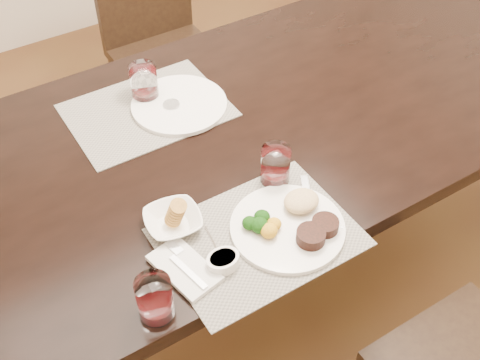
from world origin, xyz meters
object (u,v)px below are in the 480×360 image
dinner_plate (293,223)px  far_plate (179,104)px  steak_knife (328,216)px  cracker_bowl (173,220)px  chair_far (158,36)px  wine_glass_near (275,167)px

dinner_plate → far_plate: (-0.01, 0.57, -0.01)m
steak_knife → cracker_bowl: size_ratio=1.47×
chair_far → steak_knife: bearing=-97.5°
cracker_bowl → wine_glass_near: size_ratio=1.48×
cracker_bowl → far_plate: bearing=60.3°
steak_knife → wine_glass_near: size_ratio=2.18×
cracker_bowl → dinner_plate: bearing=-33.4°
cracker_bowl → far_plate: size_ratio=0.54×
steak_knife → cracker_bowl: (-0.34, 0.18, 0.01)m
steak_knife → far_plate: bearing=129.0°
wine_glass_near → chair_far: bearing=79.6°
dinner_plate → steak_knife: dinner_plate is taller
chair_far → dinner_plate: (-0.27, -1.34, 0.27)m
steak_knife → far_plate: 0.60m
dinner_plate → far_plate: 0.57m
dinner_plate → steak_knife: 0.10m
wine_glass_near → far_plate: bearing=99.4°
dinner_plate → steak_knife: (0.10, -0.02, -0.01)m
steak_knife → cracker_bowl: bearing=-179.2°
wine_glass_near → steak_knife: bearing=-77.9°
chair_far → cracker_bowl: size_ratio=5.74×
cracker_bowl → wine_glass_near: 0.30m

